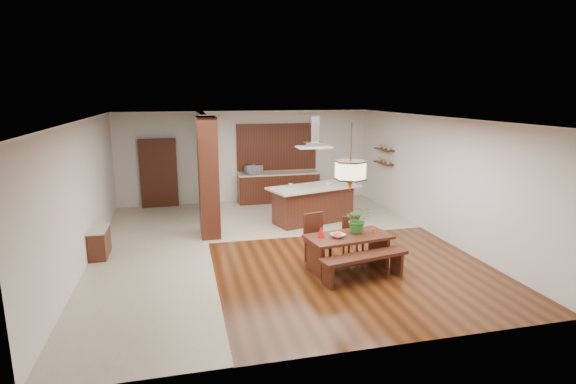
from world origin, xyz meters
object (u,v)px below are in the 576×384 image
object	(u,v)px
microwave	(253,169)
range_hood	(314,131)
dining_table	(348,244)
hallway_console	(99,242)
pendant_lantern	(351,157)
foliage_plant	(358,219)
fruit_bowl	(338,236)
island_cup	(328,184)
dining_chair_right	(353,238)
dining_chair_left	(318,239)
kitchen_island	(313,204)
dining_bench	(364,267)

from	to	relation	value
microwave	range_hood	bearing A→B (deg)	-86.50
dining_table	hallway_console	bearing A→B (deg)	158.94
pendant_lantern	foliage_plant	size ratio (longest dim) A/B	2.36
fruit_bowl	range_hood	size ratio (longest dim) A/B	0.31
foliage_plant	island_cup	bearing A→B (deg)	82.24
range_hood	pendant_lantern	bearing A→B (deg)	-94.87
dining_table	dining_chair_right	distance (m)	0.66
dining_chair_left	foliage_plant	bearing A→B (deg)	-36.89
dining_chair_left	microwave	distance (m)	5.48
hallway_console	dining_chair_left	world-z (taller)	dining_chair_left
dining_chair_right	fruit_bowl	world-z (taller)	dining_chair_right
dining_chair_left	fruit_bowl	xyz separation A→B (m)	(0.24, -0.50, 0.22)
pendant_lantern	kitchen_island	size ratio (longest dim) A/B	0.50
hallway_console	dining_chair_right	bearing A→B (deg)	-14.21
hallway_console	dining_chair_right	distance (m)	5.43
fruit_bowl	pendant_lantern	bearing A→B (deg)	12.79
dining_chair_left	kitchen_island	distance (m)	3.01
foliage_plant	range_hood	bearing A→B (deg)	89.20
hallway_console	fruit_bowl	xyz separation A→B (m)	(4.68, -1.95, 0.41)
dining_bench	foliage_plant	xyz separation A→B (m)	(0.15, 0.72, 0.72)
dining_chair_left	microwave	bearing A→B (deg)	81.06
pendant_lantern	foliage_plant	distance (m)	1.30
kitchen_island	microwave	size ratio (longest dim) A/B	5.25
pendant_lantern	fruit_bowl	size ratio (longest dim) A/B	4.70
dining_chair_right	microwave	world-z (taller)	microwave
dining_table	foliage_plant	distance (m)	0.54
hallway_console	microwave	size ratio (longest dim) A/B	1.75
hallway_console	pendant_lantern	world-z (taller)	pendant_lantern
dining_chair_left	fruit_bowl	size ratio (longest dim) A/B	3.67
foliage_plant	dining_chair_left	bearing A→B (deg)	156.73
fruit_bowl	dining_bench	bearing A→B (deg)	-57.79
pendant_lantern	foliage_plant	xyz separation A→B (m)	(0.24, 0.13, -1.27)
hallway_console	foliage_plant	size ratio (longest dim) A/B	1.58
dining_bench	island_cup	size ratio (longest dim) A/B	15.10
dining_chair_right	pendant_lantern	size ratio (longest dim) A/B	0.67
dining_chair_left	dining_bench	bearing A→B (deg)	-74.40
kitchen_island	foliage_plant	bearing A→B (deg)	-107.46
dining_chair_left	island_cup	distance (m)	3.10
dining_bench	pendant_lantern	xyz separation A→B (m)	(-0.09, 0.59, 2.00)
dining_table	microwave	bearing A→B (deg)	99.01
kitchen_island	dining_chair_right	bearing A→B (deg)	-105.66
hallway_console	range_hood	xyz separation A→B (m)	(5.21, 1.46, 2.15)
hallway_console	microwave	distance (m)	5.69
dining_table	dining_bench	xyz separation A→B (m)	(0.09, -0.59, -0.26)
fruit_bowl	range_hood	world-z (taller)	range_hood
hallway_console	dining_bench	size ratio (longest dim) A/B	0.50
range_hood	dining_chair_right	bearing A→B (deg)	-89.01
range_hood	island_cup	bearing A→B (deg)	-13.92
dining_chair_left	foliage_plant	world-z (taller)	foliage_plant
fruit_bowl	island_cup	size ratio (longest dim) A/B	2.39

